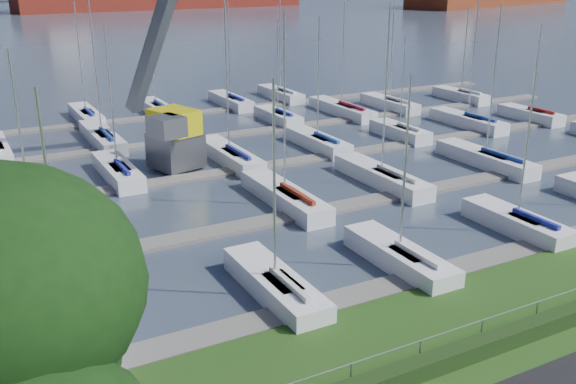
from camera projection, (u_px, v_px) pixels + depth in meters
hedge at (448, 359)px, 23.53m from camera, size 80.00×0.70×0.70m
fence at (442, 333)px, 23.58m from camera, size 80.00×0.04×0.04m
docks at (195, 177)px, 45.65m from camera, size 90.00×41.60×0.25m
crane at (173, 91)px, 47.11m from camera, size 7.27×13.07×22.35m
sailboat_fleet at (139, 96)px, 45.33m from camera, size 75.44×49.28×13.31m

